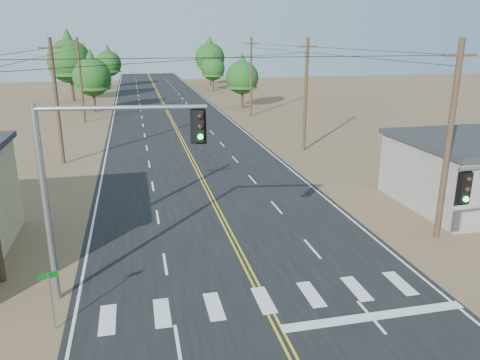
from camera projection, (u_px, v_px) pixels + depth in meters
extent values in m
cube|color=black|center=(193.00, 162.00, 39.06)|extent=(15.00, 200.00, 0.02)
cylinder|color=#4C3826|center=(57.00, 103.00, 37.23)|extent=(0.30, 0.30, 10.00)
cube|color=#4C3826|center=(51.00, 48.00, 36.00)|extent=(1.80, 0.12, 0.12)
cylinder|color=#4C3826|center=(81.00, 80.00, 55.87)|extent=(0.30, 0.30, 10.00)
cube|color=#4C3826|center=(77.00, 44.00, 54.64)|extent=(1.80, 0.12, 0.12)
cylinder|color=#4C3826|center=(449.00, 143.00, 23.04)|extent=(0.30, 0.30, 10.00)
cube|color=#4C3826|center=(460.00, 55.00, 21.81)|extent=(1.80, 0.12, 0.12)
cylinder|color=#4C3826|center=(306.00, 95.00, 41.68)|extent=(0.30, 0.30, 10.00)
cube|color=#4C3826|center=(308.00, 47.00, 40.45)|extent=(1.80, 0.12, 0.12)
cylinder|color=#4C3826|center=(251.00, 77.00, 60.32)|extent=(0.30, 0.30, 10.00)
cube|color=#4C3826|center=(251.00, 43.00, 59.09)|extent=(1.80, 0.12, 0.12)
cylinder|color=gray|center=(47.00, 211.00, 17.63)|extent=(0.26, 0.26, 7.49)
cylinder|color=gray|center=(34.00, 112.00, 16.53)|extent=(0.19, 0.19, 0.64)
cylinder|color=gray|center=(122.00, 108.00, 16.74)|extent=(6.09, 1.02, 0.17)
cube|color=black|center=(199.00, 126.00, 17.16)|extent=(0.42, 0.37, 1.18)
sphere|color=black|center=(200.00, 116.00, 16.88)|extent=(0.21, 0.21, 0.21)
sphere|color=black|center=(200.00, 127.00, 16.99)|extent=(0.21, 0.21, 0.21)
sphere|color=#0CE533|center=(200.00, 137.00, 17.10)|extent=(0.21, 0.21, 0.21)
cube|color=black|center=(464.00, 188.00, 13.98)|extent=(0.32, 0.28, 0.97)
sphere|color=black|center=(469.00, 179.00, 13.74)|extent=(0.18, 0.18, 0.18)
sphere|color=black|center=(467.00, 189.00, 13.83)|extent=(0.18, 0.18, 0.18)
sphere|color=#0CE533|center=(466.00, 199.00, 13.92)|extent=(0.18, 0.18, 0.18)
cylinder|color=gray|center=(52.00, 302.00, 16.42)|extent=(0.05, 0.05, 2.24)
cube|color=#0B5313|center=(48.00, 276.00, 16.12)|extent=(0.65, 0.22, 0.22)
cylinder|color=#3F2D1E|center=(94.00, 101.00, 64.67)|extent=(0.42, 0.42, 3.09)
cone|color=#194112|center=(91.00, 69.00, 63.41)|extent=(4.81, 4.81, 5.50)
sphere|color=#194112|center=(92.00, 77.00, 63.74)|extent=(5.16, 5.16, 5.16)
cylinder|color=#3F2D1E|center=(72.00, 88.00, 75.33)|extent=(0.50, 0.50, 4.11)
cone|color=#194112|center=(69.00, 52.00, 73.65)|extent=(6.39, 6.39, 7.31)
sphere|color=#194112|center=(70.00, 61.00, 74.09)|extent=(6.85, 6.85, 6.85)
cylinder|color=#3F2D1E|center=(110.00, 80.00, 96.28)|extent=(0.46, 0.46, 3.10)
cone|color=#194112|center=(108.00, 58.00, 95.01)|extent=(4.82, 4.82, 5.51)
sphere|color=#194112|center=(108.00, 64.00, 95.34)|extent=(5.16, 5.16, 5.16)
cylinder|color=#3F2D1E|center=(242.00, 98.00, 68.46)|extent=(0.44, 0.44, 2.84)
cone|color=#194112|center=(242.00, 70.00, 67.30)|extent=(4.42, 4.42, 5.05)
sphere|color=#194112|center=(242.00, 78.00, 67.60)|extent=(4.73, 4.73, 4.73)
cylinder|color=#3F2D1E|center=(213.00, 83.00, 90.42)|extent=(0.41, 0.41, 2.73)
cone|color=#194112|center=(213.00, 63.00, 89.31)|extent=(4.25, 4.25, 4.86)
sphere|color=#194112|center=(213.00, 68.00, 89.60)|extent=(4.55, 4.55, 4.55)
cylinder|color=#3F2D1E|center=(210.00, 76.00, 100.14)|extent=(0.47, 0.47, 3.73)
cone|color=#194112|center=(210.00, 51.00, 98.61)|extent=(5.80, 5.80, 6.63)
sphere|color=#194112|center=(210.00, 58.00, 99.01)|extent=(6.22, 6.22, 6.22)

